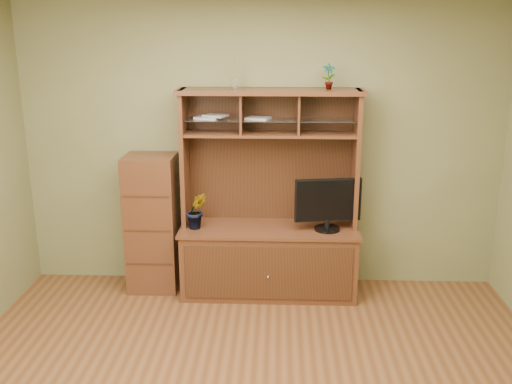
{
  "coord_description": "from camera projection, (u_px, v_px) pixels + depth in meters",
  "views": [
    {
      "loc": [
        0.16,
        -3.27,
        2.41
      ],
      "look_at": [
        -0.02,
        1.2,
        1.13
      ],
      "focal_mm": 40.0,
      "sensor_mm": 36.0,
      "label": 1
    }
  ],
  "objects": [
    {
      "name": "room",
      "position": [
        251.0,
        211.0,
        3.43
      ],
      "size": [
        4.54,
        4.04,
        2.74
      ],
      "color": "brown",
      "rests_on": "ground"
    },
    {
      "name": "media_hutch",
      "position": [
        269.0,
        239.0,
        5.32
      ],
      "size": [
        1.66,
        0.61,
        1.9
      ],
      "color": "#4D2916",
      "rests_on": "room"
    },
    {
      "name": "monitor",
      "position": [
        328.0,
        203.0,
        5.11
      ],
      "size": [
        0.6,
        0.23,
        0.48
      ],
      "rotation": [
        0.0,
        0.0,
        0.16
      ],
      "color": "black",
      "rests_on": "media_hutch"
    },
    {
      "name": "orchid_plant",
      "position": [
        197.0,
        211.0,
        5.18
      ],
      "size": [
        0.22,
        0.19,
        0.34
      ],
      "primitive_type": "imported",
      "rotation": [
        0.0,
        0.0,
        0.25
      ],
      "color": "#20501B",
      "rests_on": "media_hutch"
    },
    {
      "name": "top_plant",
      "position": [
        329.0,
        76.0,
        4.96
      ],
      "size": [
        0.12,
        0.08,
        0.22
      ],
      "primitive_type": "imported",
      "rotation": [
        0.0,
        0.0,
        0.03
      ],
      "color": "#3E6F27",
      "rests_on": "media_hutch"
    },
    {
      "name": "reed_diffuser",
      "position": [
        234.0,
        76.0,
        5.0
      ],
      "size": [
        0.06,
        0.06,
        0.28
      ],
      "color": "silver",
      "rests_on": "media_hutch"
    },
    {
      "name": "magazines",
      "position": [
        227.0,
        117.0,
        5.1
      ],
      "size": [
        0.7,
        0.22,
        0.04
      ],
      "color": "#B3B3B8",
      "rests_on": "media_hutch"
    },
    {
      "name": "side_cabinet",
      "position": [
        153.0,
        223.0,
        5.37
      ],
      "size": [
        0.46,
        0.42,
        1.3
      ],
      "color": "#4D2916",
      "rests_on": "room"
    }
  ]
}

